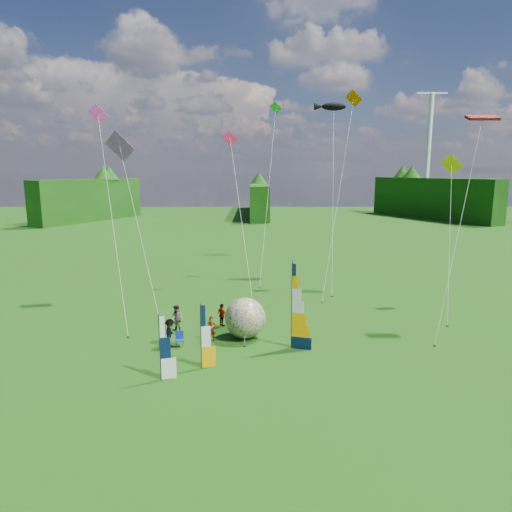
{
  "coord_description": "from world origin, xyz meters",
  "views": [
    {
      "loc": [
        -1.09,
        -21.58,
        10.31
      ],
      "look_at": [
        -1.0,
        4.0,
        5.5
      ],
      "focal_mm": 32.0,
      "sensor_mm": 36.0,
      "label": 1
    }
  ],
  "objects_px": {
    "side_banner_left": "(201,337)",
    "spectator_c": "(170,333)",
    "spectator_a": "(212,329)",
    "spectator_b": "(177,319)",
    "feather_banner_main": "(292,306)",
    "spectator_d": "(222,315)",
    "bol_inflatable": "(245,318)",
    "side_banner_far": "(160,349)",
    "kite_whale": "(333,185)",
    "camp_chair": "(179,339)"
  },
  "relations": [
    {
      "from": "feather_banner_main",
      "to": "camp_chair",
      "type": "relative_size",
      "value": 5.54
    },
    {
      "from": "spectator_d",
      "to": "camp_chair",
      "type": "bearing_deg",
      "value": 108.42
    },
    {
      "from": "kite_whale",
      "to": "spectator_c",
      "type": "bearing_deg",
      "value": -103.36
    },
    {
      "from": "side_banner_far",
      "to": "spectator_a",
      "type": "height_order",
      "value": "side_banner_far"
    },
    {
      "from": "side_banner_far",
      "to": "spectator_a",
      "type": "xyz_separation_m",
      "value": [
        2.04,
        5.32,
        -0.89
      ]
    },
    {
      "from": "spectator_c",
      "to": "side_banner_left",
      "type": "bearing_deg",
      "value": -146.58
    },
    {
      "from": "feather_banner_main",
      "to": "spectator_c",
      "type": "xyz_separation_m",
      "value": [
        -7.15,
        0.2,
        -1.69
      ]
    },
    {
      "from": "side_banner_left",
      "to": "spectator_b",
      "type": "distance_m",
      "value": 6.03
    },
    {
      "from": "side_banner_far",
      "to": "spectator_d",
      "type": "xyz_separation_m",
      "value": [
        2.49,
        8.02,
        -0.88
      ]
    },
    {
      "from": "side_banner_far",
      "to": "spectator_a",
      "type": "distance_m",
      "value": 5.77
    },
    {
      "from": "spectator_b",
      "to": "feather_banner_main",
      "type": "bearing_deg",
      "value": 15.64
    },
    {
      "from": "feather_banner_main",
      "to": "spectator_b",
      "type": "distance_m",
      "value": 7.86
    },
    {
      "from": "spectator_c",
      "to": "camp_chair",
      "type": "distance_m",
      "value": 0.67
    },
    {
      "from": "camp_chair",
      "to": "bol_inflatable",
      "type": "bearing_deg",
      "value": 13.11
    },
    {
      "from": "feather_banner_main",
      "to": "camp_chair",
      "type": "distance_m",
      "value": 6.94
    },
    {
      "from": "feather_banner_main",
      "to": "bol_inflatable",
      "type": "bearing_deg",
      "value": 164.75
    },
    {
      "from": "bol_inflatable",
      "to": "spectator_b",
      "type": "bearing_deg",
      "value": 166.92
    },
    {
      "from": "spectator_d",
      "to": "bol_inflatable",
      "type": "bearing_deg",
      "value": 177.39
    },
    {
      "from": "spectator_b",
      "to": "camp_chair",
      "type": "relative_size",
      "value": 1.92
    },
    {
      "from": "side_banner_left",
      "to": "spectator_c",
      "type": "height_order",
      "value": "side_banner_left"
    },
    {
      "from": "side_banner_far",
      "to": "side_banner_left",
      "type": "bearing_deg",
      "value": 18.64
    },
    {
      "from": "bol_inflatable",
      "to": "spectator_a",
      "type": "bearing_deg",
      "value": -164.47
    },
    {
      "from": "side_banner_left",
      "to": "bol_inflatable",
      "type": "bearing_deg",
      "value": 48.29
    },
    {
      "from": "camp_chair",
      "to": "spectator_a",
      "type": "bearing_deg",
      "value": 18.85
    },
    {
      "from": "spectator_a",
      "to": "spectator_d",
      "type": "distance_m",
      "value": 2.74
    },
    {
      "from": "spectator_a",
      "to": "camp_chair",
      "type": "xyz_separation_m",
      "value": [
        -1.83,
        -0.92,
        -0.31
      ]
    },
    {
      "from": "feather_banner_main",
      "to": "kite_whale",
      "type": "height_order",
      "value": "kite_whale"
    },
    {
      "from": "side_banner_left",
      "to": "kite_whale",
      "type": "height_order",
      "value": "kite_whale"
    },
    {
      "from": "feather_banner_main",
      "to": "camp_chair",
      "type": "height_order",
      "value": "feather_banner_main"
    },
    {
      "from": "side_banner_far",
      "to": "bol_inflatable",
      "type": "xyz_separation_m",
      "value": [
        4.09,
        5.89,
        -0.38
      ]
    },
    {
      "from": "side_banner_left",
      "to": "spectator_b",
      "type": "height_order",
      "value": "side_banner_left"
    },
    {
      "from": "bol_inflatable",
      "to": "kite_whale",
      "type": "distance_m",
      "value": 18.33
    },
    {
      "from": "spectator_a",
      "to": "spectator_b",
      "type": "height_order",
      "value": "spectator_b"
    },
    {
      "from": "bol_inflatable",
      "to": "spectator_d",
      "type": "relative_size",
      "value": 1.64
    },
    {
      "from": "bol_inflatable",
      "to": "camp_chair",
      "type": "xyz_separation_m",
      "value": [
        -3.87,
        -1.49,
        -0.81
      ]
    },
    {
      "from": "feather_banner_main",
      "to": "side_banner_left",
      "type": "distance_m",
      "value": 5.75
    },
    {
      "from": "spectator_b",
      "to": "side_banner_left",
      "type": "bearing_deg",
      "value": -31.58
    },
    {
      "from": "side_banner_far",
      "to": "kite_whale",
      "type": "xyz_separation_m",
      "value": [
        11.84,
        20.58,
        7.37
      ]
    },
    {
      "from": "feather_banner_main",
      "to": "side_banner_far",
      "type": "height_order",
      "value": "feather_banner_main"
    },
    {
      "from": "feather_banner_main",
      "to": "kite_whale",
      "type": "distance_m",
      "value": 18.34
    },
    {
      "from": "spectator_a",
      "to": "spectator_c",
      "type": "height_order",
      "value": "spectator_c"
    },
    {
      "from": "bol_inflatable",
      "to": "spectator_c",
      "type": "distance_m",
      "value": 4.68
    },
    {
      "from": "spectator_b",
      "to": "kite_whale",
      "type": "distance_m",
      "value": 20.04
    },
    {
      "from": "feather_banner_main",
      "to": "spectator_a",
      "type": "distance_m",
      "value": 5.23
    },
    {
      "from": "spectator_b",
      "to": "spectator_c",
      "type": "xyz_separation_m",
      "value": [
        0.03,
        -2.55,
        -0.03
      ]
    },
    {
      "from": "side_banner_left",
      "to": "kite_whale",
      "type": "xyz_separation_m",
      "value": [
        9.97,
        19.2,
        7.3
      ]
    },
    {
      "from": "spectator_a",
      "to": "side_banner_left",
      "type": "bearing_deg",
      "value": -91.98
    },
    {
      "from": "side_banner_left",
      "to": "spectator_a",
      "type": "distance_m",
      "value": 4.06
    },
    {
      "from": "spectator_c",
      "to": "side_banner_far",
      "type": "bearing_deg",
      "value": -178.59
    },
    {
      "from": "side_banner_left",
      "to": "side_banner_far",
      "type": "relative_size",
      "value": 1.04
    }
  ]
}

